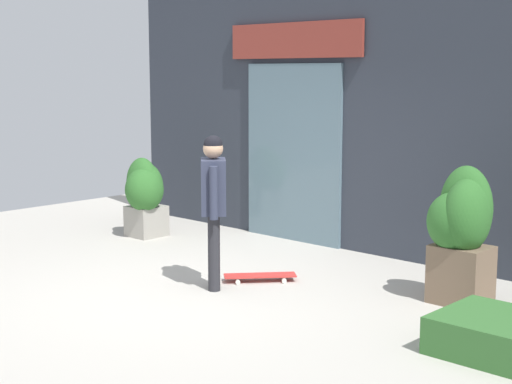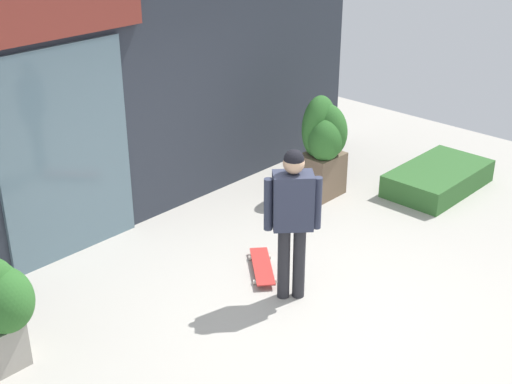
{
  "view_description": "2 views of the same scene",
  "coord_description": "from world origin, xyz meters",
  "px_view_note": "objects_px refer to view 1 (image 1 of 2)",
  "views": [
    {
      "loc": [
        5.97,
        -5.51,
        2.34
      ],
      "look_at": [
        0.1,
        0.73,
        1.01
      ],
      "focal_mm": 54.46,
      "sensor_mm": 36.0,
      "label": 1
    },
    {
      "loc": [
        -4.86,
        -3.91,
        4.2
      ],
      "look_at": [
        0.1,
        0.73,
        1.01
      ],
      "focal_mm": 49.6,
      "sensor_mm": 36.0,
      "label": 2
    }
  ],
  "objects_px": {
    "skateboarder": "(213,196)",
    "planter_box_left": "(144,192)",
    "planter_box_right": "(462,228)",
    "skateboard": "(260,276)"
  },
  "relations": [
    {
      "from": "skateboarder",
      "to": "planter_box_left",
      "type": "distance_m",
      "value": 2.92
    },
    {
      "from": "planter_box_left",
      "to": "skateboarder",
      "type": "bearing_deg",
      "value": -23.83
    },
    {
      "from": "planter_box_right",
      "to": "skateboarder",
      "type": "bearing_deg",
      "value": -148.87
    },
    {
      "from": "skateboarder",
      "to": "planter_box_right",
      "type": "height_order",
      "value": "skateboarder"
    },
    {
      "from": "planter_box_right",
      "to": "skateboard",
      "type": "bearing_deg",
      "value": -159.23
    },
    {
      "from": "skateboard",
      "to": "planter_box_right",
      "type": "distance_m",
      "value": 2.32
    },
    {
      "from": "skateboard",
      "to": "skateboarder",
      "type": "bearing_deg",
      "value": -155.21
    },
    {
      "from": "skateboarder",
      "to": "skateboard",
      "type": "relative_size",
      "value": 2.24
    },
    {
      "from": "planter_box_left",
      "to": "planter_box_right",
      "type": "distance_m",
      "value": 4.88
    },
    {
      "from": "skateboard",
      "to": "planter_box_right",
      "type": "xyz_separation_m",
      "value": [
        2.06,
        0.78,
        0.72
      ]
    }
  ]
}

